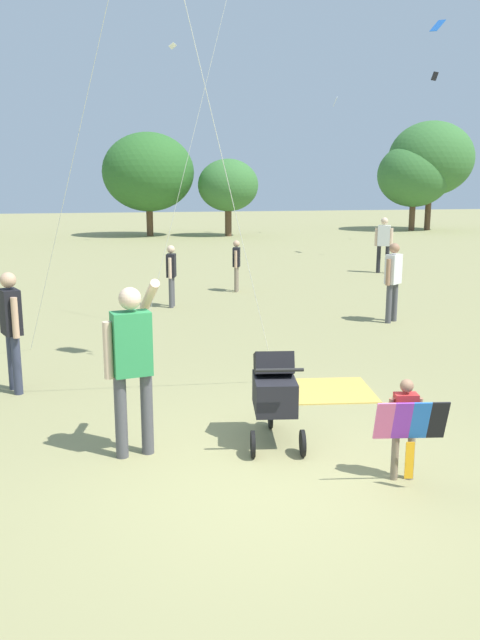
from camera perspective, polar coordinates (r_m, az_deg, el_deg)
The scene contains 12 objects.
ground_plane at distance 6.34m, azimuth 2.68°, elevation -13.99°, with size 120.00×120.00×0.00m, color #938E5B.
treeline_distant at distance 35.09m, azimuth -14.84°, elevation 13.01°, with size 45.44×7.08×6.49m.
child_with_butterfly_kite at distance 6.27m, azimuth 14.59°, elevation -8.76°, with size 0.68×0.39×1.00m.
person_adult_flyer at distance 6.58m, azimuth -9.64°, elevation -3.18°, with size 0.59×0.60×1.86m.
stroller at distance 6.98m, azimuth 3.08°, elevation -6.14°, with size 0.64×1.12×1.03m.
distant_kites_cluster at distance 29.49m, azimuth 2.03°, elevation 26.27°, with size 30.46×12.34×9.93m.
person_red_shirt at distance 16.79m, azimuth -0.32°, elevation 5.24°, with size 0.26×0.41×1.35m.
person_sitting_far at distance 20.84m, azimuth 12.70°, elevation 6.94°, with size 0.50×0.39×1.76m.
person_couple_left at distance 14.72m, azimuth -6.15°, elevation 4.39°, with size 0.27×0.44×1.42m.
person_kid_running at distance 9.07m, azimuth -19.74°, elevation -0.20°, with size 0.33×0.50×1.65m.
person_back_turned at distance 13.35m, azimuth 13.51°, elevation 3.85°, with size 0.44×0.38×1.62m.
picnic_blanket at distance 8.88m, azimuth 7.28°, elevation -6.26°, with size 1.38×1.11×0.02m, color gold.
Camera 1 is at (-1.59, -5.47, 2.78)m, focal length 35.85 mm.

